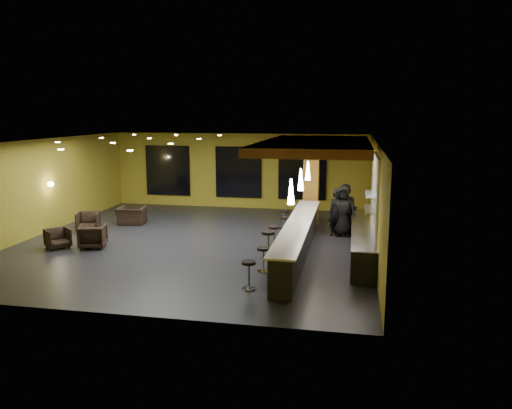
% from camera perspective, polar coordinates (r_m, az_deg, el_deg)
% --- Properties ---
extents(floor, '(12.00, 13.00, 0.10)m').
position_cam_1_polar(floor, '(17.67, -6.71, -4.37)').
color(floor, black).
rests_on(floor, ground).
extents(ceiling, '(12.00, 13.00, 0.10)m').
position_cam_1_polar(ceiling, '(17.11, -6.97, 7.37)').
color(ceiling, black).
extents(wall_back, '(12.00, 0.10, 3.50)m').
position_cam_1_polar(wall_back, '(23.56, -1.95, 3.87)').
color(wall_back, '#A08F24').
rests_on(wall_back, floor).
extents(wall_front, '(12.00, 0.10, 3.50)m').
position_cam_1_polar(wall_front, '(11.37, -17.00, -3.75)').
color(wall_front, '#A08F24').
rests_on(wall_front, floor).
extents(wall_left, '(0.10, 13.00, 3.50)m').
position_cam_1_polar(wall_left, '(19.99, -23.59, 1.82)').
color(wall_left, '#A08F24').
rests_on(wall_left, floor).
extents(wall_right, '(0.10, 13.00, 3.50)m').
position_cam_1_polar(wall_right, '(16.49, 13.61, 0.74)').
color(wall_right, '#A08F24').
rests_on(wall_right, floor).
extents(wood_soffit, '(3.60, 8.00, 0.28)m').
position_cam_1_polar(wood_soffit, '(17.33, 6.87, 6.78)').
color(wood_soffit, '#B16233').
rests_on(wood_soffit, ceiling).
extents(window_left, '(2.20, 0.06, 2.40)m').
position_cam_1_polar(window_left, '(24.48, -10.04, 3.85)').
color(window_left, black).
rests_on(window_left, wall_back).
extents(window_center, '(2.20, 0.06, 2.40)m').
position_cam_1_polar(window_center, '(23.46, -2.01, 3.72)').
color(window_center, black).
rests_on(window_center, wall_back).
extents(window_right, '(2.20, 0.06, 2.40)m').
position_cam_1_polar(window_right, '(22.97, 5.31, 3.54)').
color(window_right, black).
rests_on(window_right, wall_back).
extents(tile_backsplash, '(0.06, 3.20, 2.40)m').
position_cam_1_polar(tile_backsplash, '(15.46, 13.46, 1.05)').
color(tile_backsplash, white).
rests_on(tile_backsplash, wall_right).
extents(bar_counter, '(0.60, 8.00, 1.00)m').
position_cam_1_polar(bar_counter, '(15.84, 4.83, -4.02)').
color(bar_counter, black).
rests_on(bar_counter, floor).
extents(bar_top, '(0.78, 8.10, 0.05)m').
position_cam_1_polar(bar_top, '(15.71, 4.86, -2.17)').
color(bar_top, white).
rests_on(bar_top, bar_counter).
extents(prep_counter, '(0.70, 6.00, 0.86)m').
position_cam_1_polar(prep_counter, '(16.26, 12.07, -4.09)').
color(prep_counter, black).
rests_on(prep_counter, floor).
extents(prep_top, '(0.72, 6.00, 0.03)m').
position_cam_1_polar(prep_top, '(16.15, 12.13, -2.53)').
color(prep_top, silver).
rests_on(prep_top, prep_counter).
extents(wall_shelf_lower, '(0.30, 1.50, 0.03)m').
position_cam_1_polar(wall_shelf_lower, '(15.33, 12.91, -0.53)').
color(wall_shelf_lower, silver).
rests_on(wall_shelf_lower, wall_right).
extents(wall_shelf_upper, '(0.30, 1.50, 0.03)m').
position_cam_1_polar(wall_shelf_upper, '(15.25, 12.97, 1.13)').
color(wall_shelf_upper, silver).
rests_on(wall_shelf_upper, wall_right).
extents(column, '(0.60, 0.60, 3.50)m').
position_cam_1_polar(column, '(20.10, 6.33, 2.67)').
color(column, '#A07024').
rests_on(column, floor).
extents(wall_sconce, '(0.22, 0.22, 0.22)m').
position_cam_1_polar(wall_sconce, '(20.30, -22.41, 2.16)').
color(wall_sconce, '#FFE5B2').
rests_on(wall_sconce, wall_left).
extents(pendant_0, '(0.20, 0.20, 0.70)m').
position_cam_1_polar(pendant_0, '(13.51, 4.02, 1.49)').
color(pendant_0, white).
rests_on(pendant_0, wood_soffit).
extents(pendant_1, '(0.20, 0.20, 0.70)m').
position_cam_1_polar(pendant_1, '(15.97, 5.13, 2.86)').
color(pendant_1, white).
rests_on(pendant_1, wood_soffit).
extents(pendant_2, '(0.20, 0.20, 0.70)m').
position_cam_1_polar(pendant_2, '(18.44, 5.95, 3.86)').
color(pendant_2, white).
rests_on(pendant_2, wood_soffit).
extents(staff_a, '(0.71, 0.55, 1.72)m').
position_cam_1_polar(staff_a, '(18.41, 9.24, -0.93)').
color(staff_a, black).
rests_on(staff_a, floor).
extents(staff_b, '(1.12, 1.02, 1.88)m').
position_cam_1_polar(staff_b, '(18.60, 10.25, -0.60)').
color(staff_b, black).
rests_on(staff_b, floor).
extents(staff_c, '(0.94, 0.64, 1.85)m').
position_cam_1_polar(staff_c, '(18.39, 9.89, -0.75)').
color(staff_c, black).
rests_on(staff_c, floor).
extents(armchair_a, '(1.01, 1.01, 0.66)m').
position_cam_1_polar(armchair_a, '(17.89, -21.72, -3.61)').
color(armchair_a, black).
rests_on(armchair_a, floor).
extents(armchair_b, '(1.01, 1.03, 0.76)m').
position_cam_1_polar(armchair_b, '(17.54, -18.15, -3.48)').
color(armchair_b, black).
rests_on(armchair_b, floor).
extents(armchair_c, '(1.02, 1.03, 0.75)m').
position_cam_1_polar(armchair_c, '(19.98, -18.62, -1.87)').
color(armchair_c, black).
rests_on(armchair_c, floor).
extents(armchair_d, '(1.18, 1.07, 0.70)m').
position_cam_1_polar(armchair_d, '(20.78, -14.00, -1.24)').
color(armchair_d, black).
rests_on(armchair_d, floor).
extents(bar_stool_0, '(0.38, 0.38, 0.74)m').
position_cam_1_polar(bar_stool_0, '(12.79, -0.85, -7.65)').
color(bar_stool_0, silver).
rests_on(bar_stool_0, floor).
extents(bar_stool_1, '(0.36, 0.36, 0.71)m').
position_cam_1_polar(bar_stool_1, '(14.13, 0.82, -5.95)').
color(bar_stool_1, silver).
rests_on(bar_stool_1, floor).
extents(bar_stool_2, '(0.44, 0.44, 0.87)m').
position_cam_1_polar(bar_stool_2, '(15.39, 1.39, -4.21)').
color(bar_stool_2, silver).
rests_on(bar_stool_2, floor).
extents(bar_stool_3, '(0.37, 0.37, 0.73)m').
position_cam_1_polar(bar_stool_3, '(16.64, 2.05, -3.40)').
color(bar_stool_3, silver).
rests_on(bar_stool_3, floor).
extents(bar_stool_4, '(0.38, 0.38, 0.76)m').
position_cam_1_polar(bar_stool_4, '(18.02, 3.32, -2.28)').
color(bar_stool_4, silver).
rests_on(bar_stool_4, floor).
extents(bar_stool_5, '(0.38, 0.38, 0.76)m').
position_cam_1_polar(bar_stool_5, '(19.24, 3.24, -1.45)').
color(bar_stool_5, silver).
rests_on(bar_stool_5, floor).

